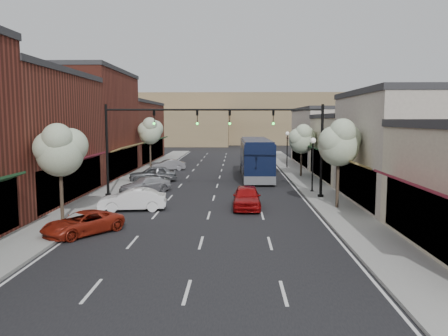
# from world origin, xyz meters

# --- Properties ---
(ground) EXTENTS (160.00, 160.00, 0.00)m
(ground) POSITION_xyz_m (0.00, 0.00, 0.00)
(ground) COLOR black
(ground) RESTS_ON ground
(sidewalk_left) EXTENTS (2.80, 73.00, 0.15)m
(sidewalk_left) POSITION_xyz_m (-8.40, 18.50, 0.07)
(sidewalk_left) COLOR gray
(sidewalk_left) RESTS_ON ground
(sidewalk_right) EXTENTS (2.80, 73.00, 0.15)m
(sidewalk_right) POSITION_xyz_m (8.40, 18.50, 0.07)
(sidewalk_right) COLOR gray
(sidewalk_right) RESTS_ON ground
(curb_left) EXTENTS (0.25, 73.00, 0.17)m
(curb_left) POSITION_xyz_m (-7.00, 18.50, 0.07)
(curb_left) COLOR gray
(curb_left) RESTS_ON ground
(curb_right) EXTENTS (0.25, 73.00, 0.17)m
(curb_right) POSITION_xyz_m (7.00, 18.50, 0.07)
(curb_right) COLOR gray
(curb_right) RESTS_ON ground
(bldg_left_midnear) EXTENTS (10.14, 14.10, 9.40)m
(bldg_left_midnear) POSITION_xyz_m (-14.23, 6.00, 4.66)
(bldg_left_midnear) COLOR brown
(bldg_left_midnear) RESTS_ON ground
(bldg_left_midfar) EXTENTS (10.14, 14.10, 10.90)m
(bldg_left_midfar) POSITION_xyz_m (-14.24, 20.00, 5.40)
(bldg_left_midfar) COLOR maroon
(bldg_left_midfar) RESTS_ON ground
(bldg_left_far) EXTENTS (10.14, 18.10, 8.40)m
(bldg_left_far) POSITION_xyz_m (-14.22, 36.00, 4.16)
(bldg_left_far) COLOR brown
(bldg_left_far) RESTS_ON ground
(bldg_right_midnear) EXTENTS (9.14, 12.10, 7.90)m
(bldg_right_midnear) POSITION_xyz_m (13.72, 6.00, 3.91)
(bldg_right_midnear) COLOR #C0B3A5
(bldg_right_midnear) RESTS_ON ground
(bldg_right_midfar) EXTENTS (9.14, 12.10, 6.40)m
(bldg_right_midfar) POSITION_xyz_m (13.70, 18.00, 3.17)
(bldg_right_midfar) COLOR beige
(bldg_right_midfar) RESTS_ON ground
(bldg_right_far) EXTENTS (9.14, 16.10, 7.40)m
(bldg_right_far) POSITION_xyz_m (13.71, 32.00, 3.66)
(bldg_right_far) COLOR #C0B3A5
(bldg_right_far) RESTS_ON ground
(hill_far) EXTENTS (120.00, 30.00, 12.00)m
(hill_far) POSITION_xyz_m (0.00, 90.00, 6.00)
(hill_far) COLOR #7A6647
(hill_far) RESTS_ON ground
(hill_near) EXTENTS (50.00, 20.00, 8.00)m
(hill_near) POSITION_xyz_m (-25.00, 78.00, 4.00)
(hill_near) COLOR #7A6647
(hill_near) RESTS_ON ground
(signal_mast_right) EXTENTS (8.22, 0.46, 7.00)m
(signal_mast_right) POSITION_xyz_m (5.62, 8.00, 4.62)
(signal_mast_right) COLOR black
(signal_mast_right) RESTS_ON ground
(signal_mast_left) EXTENTS (8.22, 0.46, 7.00)m
(signal_mast_left) POSITION_xyz_m (-5.62, 8.00, 4.62)
(signal_mast_left) COLOR black
(signal_mast_left) RESTS_ON ground
(tree_right_near) EXTENTS (2.85, 2.65, 5.95)m
(tree_right_near) POSITION_xyz_m (8.35, 3.94, 4.45)
(tree_right_near) COLOR #47382B
(tree_right_near) RESTS_ON ground
(tree_right_far) EXTENTS (2.85, 2.65, 5.43)m
(tree_right_far) POSITION_xyz_m (8.35, 19.94, 3.99)
(tree_right_far) COLOR #47382B
(tree_right_far) RESTS_ON ground
(tree_left_near) EXTENTS (2.85, 2.65, 5.69)m
(tree_left_near) POSITION_xyz_m (-8.25, -0.06, 4.22)
(tree_left_near) COLOR #47382B
(tree_left_near) RESTS_ON ground
(tree_left_far) EXTENTS (2.85, 2.65, 6.13)m
(tree_left_far) POSITION_xyz_m (-8.25, 25.94, 4.60)
(tree_left_far) COLOR #47382B
(tree_left_far) RESTS_ON ground
(lamp_post_near) EXTENTS (0.44, 0.44, 4.44)m
(lamp_post_near) POSITION_xyz_m (7.80, 10.50, 3.01)
(lamp_post_near) COLOR black
(lamp_post_near) RESTS_ON ground
(lamp_post_far) EXTENTS (0.44, 0.44, 4.44)m
(lamp_post_far) POSITION_xyz_m (7.80, 28.00, 3.01)
(lamp_post_far) COLOR black
(lamp_post_far) RESTS_ON ground
(coach_bus) EXTENTS (3.00, 12.85, 3.92)m
(coach_bus) POSITION_xyz_m (3.67, 19.65, 2.03)
(coach_bus) COLOR black
(coach_bus) RESTS_ON ground
(red_hatchback) EXTENTS (1.86, 4.49, 1.52)m
(red_hatchback) POSITION_xyz_m (2.39, 4.19, 0.76)
(red_hatchback) COLOR #9B0B0C
(red_hatchback) RESTS_ON ground
(parked_car_a) EXTENTS (4.12, 4.54, 1.17)m
(parked_car_a) POSITION_xyz_m (-6.20, -2.62, 0.59)
(parked_car_a) COLOR maroon
(parked_car_a) RESTS_ON ground
(parked_car_b) EXTENTS (4.46, 2.04, 1.42)m
(parked_car_b) POSITION_xyz_m (-5.03, 3.37, 0.71)
(parked_car_b) COLOR white
(parked_car_b) RESTS_ON ground
(parked_car_c) EXTENTS (4.45, 4.11, 1.25)m
(parked_car_c) POSITION_xyz_m (-5.66, 10.31, 0.63)
(parked_car_c) COLOR #A7A7AD
(parked_car_c) RESTS_ON ground
(parked_car_d) EXTENTS (4.72, 2.60, 1.52)m
(parked_car_d) POSITION_xyz_m (-6.20, 16.48, 0.76)
(parked_car_d) COLOR #565A5E
(parked_car_d) RESTS_ON ground
(parked_car_e) EXTENTS (4.12, 2.56, 1.28)m
(parked_car_e) POSITION_xyz_m (-6.20, 25.67, 0.64)
(parked_car_e) COLOR #A2A1A6
(parked_car_e) RESTS_ON ground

